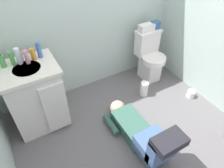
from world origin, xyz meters
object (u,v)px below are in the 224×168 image
Objects in this scene: toiletry_bag at (155,25)px; bottle_blue at (39,50)px; vanity_cabinet at (36,96)px; paper_towel_roll at (144,89)px; faucet at (22,56)px; bottle_amber at (33,54)px; toilet at (149,57)px; soap_dispenser at (2,61)px; bottle_pink at (27,57)px; bottle_clear at (18,56)px; bottle_green at (12,59)px; toilet_paper_roll at (191,94)px; person_plumber at (141,133)px; tissue_box at (146,28)px.

toiletry_bag is 1.61m from bottle_blue.
paper_towel_roll is at bearing -10.08° from vanity_cabinet.
bottle_amber is at bearing -19.77° from faucet.
vanity_cabinet reaches higher than toilet.
vanity_cabinet is 0.52m from soap_dispenser.
vanity_cabinet is 5.45× the size of bottle_pink.
toiletry_bag is 0.94× the size of bottle_amber.
bottle_pink is (0.07, -0.04, -0.01)m from bottle_clear.
bottle_blue reaches higher than vanity_cabinet.
bottle_clear reaches higher than bottle_green.
toilet is at bearing 46.80° from paper_towel_roll.
bottle_blue is (0.37, -0.01, 0.02)m from soap_dispenser.
toiletry_bag is at bearing 40.77° from toilet.
bottle_pink reaches higher than toilet_paper_roll.
bottle_green is at bearing -178.22° from bottle_clear.
faucet is 0.09× the size of person_plumber.
bottle_pink is at bearing -176.83° from toiletry_bag.
toilet is 4.23× the size of bottle_blue.
bottle_green reaches higher than toilet.
person_plumber is 1.45m from bottle_pink.
tissue_box is at bearing 0.67° from faucet.
bottle_green is (0.09, -0.02, 0.01)m from soap_dispenser.
bottle_pink reaches higher than toilet.
bottle_amber reaches higher than toiletry_bag.
bottle_clear reaches higher than toiletry_bag.
bottle_amber is 2.13m from toilet_paper_roll.
toiletry_bag reaches higher than tissue_box.
tissue_box is 1.25× the size of bottle_clear.
soap_dispenser is 1.10× the size of bottle_pink.
person_plumber is 1.62m from soap_dispenser.
bottle_pink is at bearing -151.40° from bottle_amber.
bottle_pink is at bearing 62.98° from vanity_cabinet.
tissue_box is 1.73m from bottle_green.
paper_towel_roll is (1.38, -0.39, -0.76)m from faucet.
toiletry_bag is 0.90m from paper_towel_roll.
bottle_green is 0.90× the size of bottle_clear.
bottle_clear reaches higher than tissue_box.
toilet is 1.85m from bottle_green.
tissue_box is at bearing 1.98° from bottle_blue.
toilet reaches higher than person_plumber.
soap_dispenser is (-0.19, -0.02, 0.02)m from faucet.
bottle_green is at bearing -155.32° from faucet.
bottle_clear is (0.16, -0.02, 0.02)m from soap_dispenser.
soap_dispenser is (-1.98, -0.04, 0.08)m from toiletry_bag.
toilet is at bearing 0.21° from bottle_pink.
faucet is 2.23m from toilet_paper_roll.
bottle_clear reaches higher than vanity_cabinet.
bottle_clear is (-0.03, -0.04, 0.04)m from faucet.
faucet is 0.63× the size of bottle_green.
bottle_blue reaches higher than bottle_clear.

